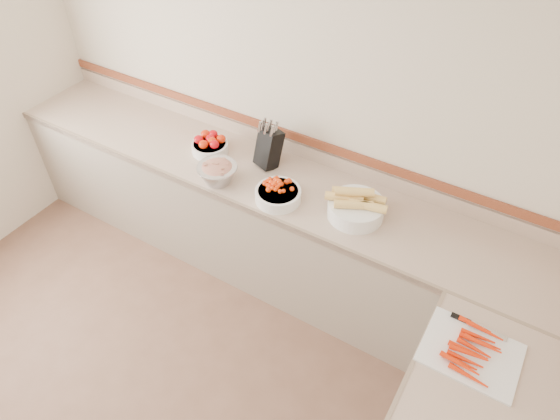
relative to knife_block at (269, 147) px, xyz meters
The scene contains 8 objects.
back_wall 0.33m from the knife_block, 87.14° to the left, with size 4.00×4.00×0.00m, color beige.
counter_back 0.60m from the knife_block, 85.38° to the right, with size 4.00×0.65×1.08m.
knife_block is the anchor object (origin of this frame).
tomato_bowl 0.45m from the knife_block, 168.28° to the right, with size 0.26×0.26×0.13m.
cherry_tomato_bowl 0.38m from the knife_block, 48.95° to the right, with size 0.29×0.29×0.16m.
corn_bowl 0.74m from the knife_block, 12.59° to the right, with size 0.38×0.34×0.20m.
rhubarb_bowl 0.38m from the knife_block, 119.32° to the right, with size 0.27×0.27×0.15m.
cutting_board 1.75m from the knife_block, 25.02° to the right, with size 0.44×0.35×0.06m.
Camera 1 is at (1.46, -0.48, 2.99)m, focal length 32.00 mm.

